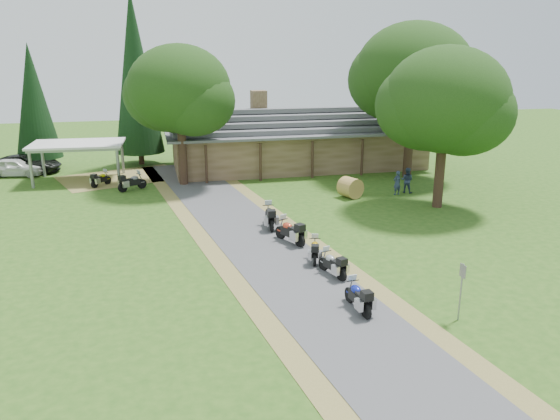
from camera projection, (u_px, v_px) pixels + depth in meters
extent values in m
plane|color=#2A5217|center=(308.00, 291.00, 22.01)|extent=(120.00, 120.00, 0.00)
plane|color=#454548|center=(274.00, 257.00, 25.63)|extent=(51.95, 51.95, 0.00)
imported|color=white|center=(14.00, 165.00, 41.81)|extent=(2.96, 5.57, 1.77)
imported|color=black|center=(25.00, 159.00, 42.89)|extent=(3.30, 6.04, 2.19)
imported|color=navy|center=(397.00, 181.00, 36.42)|extent=(0.63, 0.53, 1.91)
imported|color=navy|center=(407.00, 178.00, 36.92)|extent=(0.71, 0.69, 2.04)
cylinder|color=olive|center=(350.00, 188.00, 35.81)|extent=(1.67, 1.61, 1.34)
cone|color=black|center=(136.00, 79.00, 44.60)|extent=(4.01, 4.01, 14.15)
cone|color=black|center=(35.00, 107.00, 43.45)|extent=(3.55, 3.55, 9.96)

